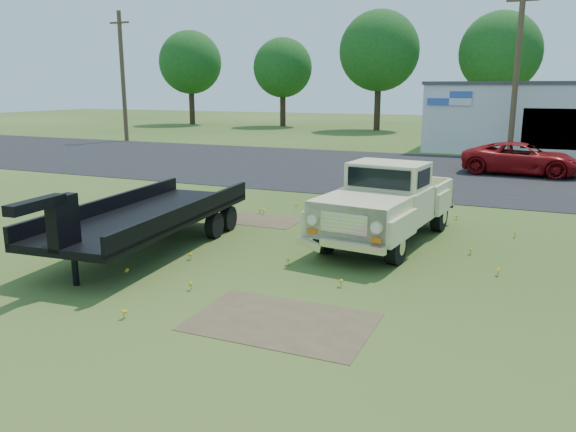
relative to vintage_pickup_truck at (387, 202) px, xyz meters
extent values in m
plane|color=#2E4917|center=(-1.88, -2.66, -1.01)|extent=(140.00, 140.00, 0.00)
cube|color=black|center=(-1.88, 12.34, -1.01)|extent=(90.00, 14.00, 0.02)
cube|color=#4E3E29|center=(-0.38, -5.66, -1.01)|extent=(3.00, 2.00, 0.01)
cube|color=#4E3E29|center=(-3.88, 0.84, -1.01)|extent=(2.20, 1.60, 0.01)
cube|color=silver|center=(4.12, 24.34, 0.99)|extent=(14.00, 8.00, 4.00)
cube|color=#3F3F44|center=(4.12, 24.34, 3.04)|extent=(14.20, 8.20, 0.20)
cube|color=black|center=(4.12, 20.39, 0.59)|extent=(3.00, 0.10, 2.20)
cube|color=silver|center=(-1.38, 20.29, 2.19)|extent=(2.50, 0.08, 0.80)
cylinder|color=#43341F|center=(-23.88, 19.34, 3.49)|extent=(0.30, 0.30, 9.00)
cube|color=#43341F|center=(-23.88, 19.34, 7.19)|extent=(1.60, 0.12, 0.12)
cylinder|color=#43341F|center=(2.12, 19.34, 3.49)|extent=(0.30, 0.30, 9.00)
cube|color=#43341F|center=(2.12, 19.34, 7.19)|extent=(1.60, 0.12, 0.12)
cylinder|color=#332317|center=(-29.88, 37.34, 0.79)|extent=(0.56, 0.56, 3.60)
sphere|color=#154C15|center=(-29.88, 37.34, 5.31)|extent=(6.40, 6.40, 6.40)
cylinder|color=#332317|center=(-19.88, 38.34, 0.61)|extent=(0.56, 0.56, 3.24)
sphere|color=#154C15|center=(-19.88, 38.34, 4.68)|extent=(5.76, 5.76, 5.76)
cylinder|color=#332317|center=(-9.88, 36.84, 0.97)|extent=(0.56, 0.56, 3.96)
sphere|color=#154C15|center=(-9.88, 36.84, 5.94)|extent=(7.04, 7.04, 7.04)
cylinder|color=#332317|center=(0.12, 37.84, 0.88)|extent=(0.56, 0.56, 3.78)
sphere|color=#154C15|center=(0.12, 37.84, 5.62)|extent=(6.72, 6.72, 6.72)
imported|color=maroon|center=(2.85, 13.38, -0.31)|extent=(5.19, 2.62, 1.41)
camera|label=1|loc=(3.18, -13.62, 2.81)|focal=35.00mm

